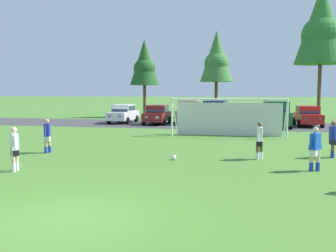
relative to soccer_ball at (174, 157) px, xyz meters
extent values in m
plane|color=#477A2D|center=(-0.94, 7.17, -0.11)|extent=(400.00, 400.00, 0.00)
cube|color=#3D3D3F|center=(-0.94, 17.31, -0.11)|extent=(52.00, 8.40, 0.01)
sphere|color=white|center=(0.00, 0.00, 0.00)|extent=(0.22, 0.22, 0.22)
sphere|color=black|center=(0.00, 0.00, 0.00)|extent=(0.08, 0.08, 0.08)
sphere|color=red|center=(0.06, 0.00, 0.00)|extent=(0.07, 0.07, 0.07)
cylinder|color=white|center=(5.46, 8.62, 1.11)|extent=(0.12, 0.12, 2.44)
cylinder|color=white|center=(-1.86, 8.56, 1.11)|extent=(0.12, 0.12, 2.44)
cylinder|color=white|center=(1.80, 8.59, 2.33)|extent=(7.32, 0.18, 0.12)
cylinder|color=white|center=(5.46, 9.52, 1.23)|extent=(0.10, 1.94, 2.46)
cylinder|color=white|center=(-1.86, 9.46, 1.23)|extent=(0.10, 1.94, 2.46)
cube|color=silver|center=(1.80, 9.59, 0.99)|extent=(6.95, 0.10, 2.20)
cylinder|color=beige|center=(5.42, -1.10, 0.29)|extent=(0.14, 0.14, 0.80)
cylinder|color=beige|center=(5.66, -1.04, 0.29)|extent=(0.14, 0.14, 0.80)
cylinder|color=#1E38B7|center=(5.42, -1.10, 0.05)|extent=(0.15, 0.15, 0.32)
cylinder|color=#1E38B7|center=(5.66, -1.04, 0.05)|extent=(0.15, 0.15, 0.32)
cube|color=silver|center=(5.54, -1.07, 0.61)|extent=(0.38, 0.40, 0.28)
cube|color=blue|center=(5.54, -1.07, 0.99)|extent=(0.42, 0.45, 0.60)
sphere|color=beige|center=(5.54, -1.07, 1.42)|extent=(0.22, 0.22, 0.22)
cylinder|color=blue|center=(5.35, -1.24, 0.97)|extent=(0.21, 0.24, 0.55)
cylinder|color=blue|center=(5.72, -0.90, 0.97)|extent=(0.21, 0.24, 0.55)
cylinder|color=brown|center=(6.77, 1.98, 0.29)|extent=(0.14, 0.14, 0.80)
cylinder|color=brown|center=(6.82, 2.19, 0.29)|extent=(0.14, 0.14, 0.80)
cylinder|color=#232D99|center=(6.77, 1.98, 0.05)|extent=(0.15, 0.15, 0.32)
cylinder|color=#232D99|center=(6.82, 2.19, 0.05)|extent=(0.15, 0.15, 0.32)
cube|color=black|center=(6.80, 2.08, 0.61)|extent=(0.27, 0.37, 0.28)
cube|color=#232D99|center=(6.80, 2.08, 0.99)|extent=(0.30, 0.41, 0.60)
sphere|color=brown|center=(6.80, 2.08, 1.42)|extent=(0.22, 0.22, 0.22)
cylinder|color=#232D99|center=(6.80, 1.83, 0.97)|extent=(0.13, 0.24, 0.55)
cylinder|color=#232D99|center=(6.80, 2.33, 0.97)|extent=(0.13, 0.24, 0.55)
cylinder|color=tan|center=(-6.26, 0.67, 0.29)|extent=(0.14, 0.14, 0.80)
cylinder|color=tan|center=(-6.33, 0.44, 0.29)|extent=(0.14, 0.14, 0.80)
cylinder|color=#1E38B7|center=(-6.26, 0.67, 0.05)|extent=(0.15, 0.15, 0.32)
cylinder|color=#1E38B7|center=(-6.33, 0.44, 0.05)|extent=(0.15, 0.15, 0.32)
cube|color=silver|center=(-6.29, 0.55, 0.61)|extent=(0.31, 0.39, 0.28)
cube|color=#232D99|center=(-6.29, 0.55, 0.99)|extent=(0.35, 0.44, 0.60)
sphere|color=tan|center=(-6.29, 0.55, 1.42)|extent=(0.22, 0.22, 0.22)
cylinder|color=#232D99|center=(-6.33, 0.80, 0.97)|extent=(0.16, 0.25, 0.55)
cylinder|color=#232D99|center=(-6.25, 0.30, 0.97)|extent=(0.16, 0.25, 0.55)
cylinder|color=brown|center=(3.52, 0.84, 0.29)|extent=(0.14, 0.14, 0.80)
cylinder|color=brown|center=(3.68, 1.03, 0.29)|extent=(0.14, 0.14, 0.80)
cylinder|color=white|center=(3.52, 0.84, 0.05)|extent=(0.15, 0.15, 0.32)
cylinder|color=white|center=(3.68, 1.03, 0.05)|extent=(0.15, 0.15, 0.32)
cube|color=black|center=(3.60, 0.94, 0.61)|extent=(0.24, 0.35, 0.28)
cube|color=silver|center=(3.60, 0.94, 0.99)|extent=(0.27, 0.40, 0.60)
sphere|color=brown|center=(3.60, 0.94, 1.42)|extent=(0.22, 0.22, 0.22)
cylinder|color=silver|center=(3.54, 0.69, 0.97)|extent=(0.11, 0.24, 0.55)
cylinder|color=silver|center=(3.66, 1.18, 0.97)|extent=(0.11, 0.24, 0.55)
cylinder|color=beige|center=(-5.29, -3.35, 0.29)|extent=(0.14, 0.14, 0.80)
cylinder|color=beige|center=(-5.25, -3.61, 0.29)|extent=(0.14, 0.14, 0.80)
cylinder|color=white|center=(-5.29, -3.35, 0.05)|extent=(0.15, 0.15, 0.32)
cylinder|color=white|center=(-5.25, -3.61, 0.05)|extent=(0.15, 0.15, 0.32)
cube|color=black|center=(-5.27, -3.48, 0.61)|extent=(0.40, 0.39, 0.28)
cube|color=white|center=(-5.27, -3.48, 0.99)|extent=(0.44, 0.43, 0.60)
sphere|color=beige|center=(-5.27, -3.48, 1.42)|extent=(0.22, 0.22, 0.22)
cylinder|color=white|center=(-5.43, -3.28, 0.97)|extent=(0.23, 0.22, 0.55)
cylinder|color=white|center=(-5.11, -3.68, 0.97)|extent=(0.23, 0.22, 0.55)
cube|color=silver|center=(-8.48, 17.78, 0.59)|extent=(1.90, 4.24, 0.76)
cube|color=silver|center=(-8.48, 17.93, 1.29)|extent=(1.71, 2.14, 0.64)
cube|color=#28384C|center=(-8.50, 16.96, 1.27)|extent=(1.54, 0.35, 0.55)
cube|color=#28384C|center=(-7.64, 17.91, 1.29)|extent=(0.08, 1.79, 0.45)
cube|color=white|center=(-8.04, 15.71, 0.64)|extent=(0.28, 0.09, 0.20)
cube|color=white|center=(-9.03, 15.73, 0.64)|extent=(0.28, 0.09, 0.20)
cube|color=#B21414|center=(-7.94, 19.83, 0.64)|extent=(0.28, 0.09, 0.20)
cube|color=#B21414|center=(-8.93, 19.85, 0.64)|extent=(0.28, 0.09, 0.20)
cylinder|color=black|center=(-7.61, 16.46, 0.21)|extent=(0.26, 0.65, 0.64)
cylinder|color=black|center=(-9.41, 16.50, 0.21)|extent=(0.26, 0.65, 0.64)
cylinder|color=black|center=(-7.55, 19.06, 0.21)|extent=(0.26, 0.65, 0.64)
cylinder|color=black|center=(-9.35, 19.11, 0.21)|extent=(0.26, 0.65, 0.64)
cube|color=maroon|center=(-5.01, 17.17, 0.59)|extent=(1.81, 4.21, 0.76)
cube|color=maroon|center=(-5.01, 17.32, 1.29)|extent=(1.66, 2.10, 0.64)
cube|color=#28384C|center=(-5.00, 16.35, 1.27)|extent=(1.53, 0.32, 0.55)
cube|color=#28384C|center=(-4.17, 17.33, 1.29)|extent=(0.05, 1.79, 0.45)
cube|color=white|center=(-4.50, 15.11, 0.64)|extent=(0.28, 0.08, 0.20)
cube|color=white|center=(-5.49, 15.11, 0.64)|extent=(0.28, 0.08, 0.20)
cube|color=#B21414|center=(-4.52, 19.23, 0.64)|extent=(0.28, 0.08, 0.20)
cube|color=#B21414|center=(-5.51, 19.23, 0.64)|extent=(0.28, 0.08, 0.20)
cylinder|color=black|center=(-4.10, 15.87, 0.21)|extent=(0.24, 0.64, 0.64)
cylinder|color=black|center=(-5.90, 15.87, 0.21)|extent=(0.24, 0.64, 0.64)
cylinder|color=black|center=(-4.11, 18.48, 0.21)|extent=(0.24, 0.64, 0.64)
cylinder|color=black|center=(-5.91, 18.47, 0.21)|extent=(0.24, 0.64, 0.64)
cube|color=tan|center=(-2.27, 18.23, 0.71)|extent=(2.08, 4.67, 1.00)
cube|color=tan|center=(-2.27, 18.43, 1.63)|extent=(1.87, 3.07, 0.84)
cube|color=#28384C|center=(-2.22, 17.01, 1.61)|extent=(1.63, 0.44, 0.71)
cube|color=#28384C|center=(-1.39, 18.47, 1.63)|extent=(0.14, 2.55, 0.59)
cube|color=white|center=(-1.65, 16.00, 0.76)|extent=(0.28, 0.09, 0.20)
cube|color=white|center=(-2.70, 15.95, 0.76)|extent=(0.28, 0.09, 0.20)
cube|color=#B21414|center=(-1.83, 20.51, 0.76)|extent=(0.28, 0.09, 0.20)
cube|color=#B21414|center=(-2.88, 20.47, 0.76)|extent=(0.28, 0.09, 0.20)
cylinder|color=black|center=(-1.26, 16.85, 0.21)|extent=(0.27, 0.65, 0.64)
cylinder|color=black|center=(-3.16, 16.77, 0.21)|extent=(0.27, 0.65, 0.64)
cylinder|color=black|center=(-1.37, 19.70, 0.21)|extent=(0.27, 0.65, 0.64)
cylinder|color=black|center=(-3.27, 19.62, 0.21)|extent=(0.27, 0.65, 0.64)
cube|color=navy|center=(0.26, 16.79, 0.71)|extent=(2.11, 4.68, 1.00)
cube|color=navy|center=(0.27, 16.99, 1.63)|extent=(1.88, 3.08, 0.84)
cube|color=#28384C|center=(0.21, 15.57, 1.61)|extent=(1.63, 0.45, 0.71)
cube|color=#28384C|center=(1.16, 16.95, 1.63)|extent=(0.16, 2.55, 0.59)
cube|color=white|center=(0.68, 14.51, 0.76)|extent=(0.28, 0.09, 0.20)
cube|color=white|center=(-0.36, 14.56, 0.76)|extent=(0.28, 0.09, 0.20)
cube|color=#B21414|center=(0.89, 19.03, 0.76)|extent=(0.28, 0.09, 0.20)
cube|color=#B21414|center=(-0.15, 19.07, 0.76)|extent=(0.28, 0.09, 0.20)
cylinder|color=black|center=(1.15, 15.32, 0.21)|extent=(0.27, 0.65, 0.64)
cylinder|color=black|center=(-0.75, 15.41, 0.21)|extent=(0.27, 0.65, 0.64)
cylinder|color=black|center=(1.28, 18.17, 0.21)|extent=(0.27, 0.65, 0.64)
cylinder|color=black|center=(-0.62, 18.26, 0.21)|extent=(0.27, 0.65, 0.64)
cube|color=#194C2D|center=(5.29, 16.17, 0.71)|extent=(2.16, 4.70, 1.00)
cube|color=#194C2D|center=(5.28, 16.37, 1.63)|extent=(1.91, 3.09, 0.84)
cube|color=#28384C|center=(5.36, 14.95, 1.61)|extent=(1.63, 0.47, 0.71)
cube|color=#28384C|center=(6.16, 16.42, 1.63)|extent=(0.18, 2.55, 0.59)
cube|color=white|center=(5.94, 13.94, 0.76)|extent=(0.28, 0.10, 0.20)
cube|color=white|center=(4.90, 13.88, 0.76)|extent=(0.28, 0.10, 0.20)
cube|color=#B21414|center=(5.68, 18.45, 0.76)|extent=(0.28, 0.10, 0.20)
cube|color=#B21414|center=(4.64, 18.39, 0.76)|extent=(0.28, 0.10, 0.20)
cylinder|color=black|center=(6.32, 14.80, 0.21)|extent=(0.28, 0.65, 0.64)
cylinder|color=black|center=(4.42, 14.69, 0.21)|extent=(0.28, 0.65, 0.64)
cylinder|color=black|center=(6.16, 17.64, 0.21)|extent=(0.28, 0.65, 0.64)
cylinder|color=black|center=(4.26, 17.54, 0.21)|extent=(0.28, 0.65, 0.64)
cube|color=red|center=(8.03, 17.92, 0.59)|extent=(1.97, 4.27, 0.76)
cube|color=red|center=(8.03, 18.07, 1.29)|extent=(1.74, 2.16, 0.64)
cube|color=#28384C|center=(8.06, 17.10, 1.27)|extent=(1.54, 0.38, 0.55)
cube|color=#28384C|center=(8.86, 18.10, 1.29)|extent=(0.11, 1.79, 0.45)
cube|color=white|center=(8.61, 15.88, 0.64)|extent=(0.28, 0.09, 0.20)
cube|color=white|center=(7.62, 15.84, 0.64)|extent=(0.28, 0.09, 0.20)
cube|color=#B21414|center=(8.45, 20.00, 0.64)|extent=(0.28, 0.09, 0.20)
cube|color=#B21414|center=(7.46, 19.96, 0.64)|extent=(0.28, 0.09, 0.20)
cylinder|color=black|center=(8.98, 16.66, 0.21)|extent=(0.27, 0.65, 0.64)
cylinder|color=black|center=(7.18, 16.58, 0.21)|extent=(0.27, 0.65, 0.64)
cylinder|color=black|center=(8.88, 19.26, 0.21)|extent=(0.27, 0.65, 0.64)
cylinder|color=black|center=(7.08, 19.19, 0.21)|extent=(0.27, 0.65, 0.64)
cylinder|color=brown|center=(-8.75, 26.12, 1.75)|extent=(0.36, 0.36, 3.71)
cone|color=#1E511E|center=(-8.75, 26.12, 6.20)|extent=(3.34, 3.34, 5.20)
sphere|color=#1E511E|center=(-8.75, 26.12, 5.42)|extent=(2.51, 2.51, 2.51)
cylinder|color=brown|center=(-0.56, 26.92, 1.92)|extent=(0.36, 0.36, 4.07)
cone|color=#387533|center=(-0.56, 26.92, 6.80)|extent=(3.66, 3.66, 5.69)
sphere|color=#387533|center=(-0.56, 26.92, 5.95)|extent=(2.74, 2.74, 2.74)
cylinder|color=brown|center=(10.02, 24.64, 2.75)|extent=(0.36, 0.36, 5.72)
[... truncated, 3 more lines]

